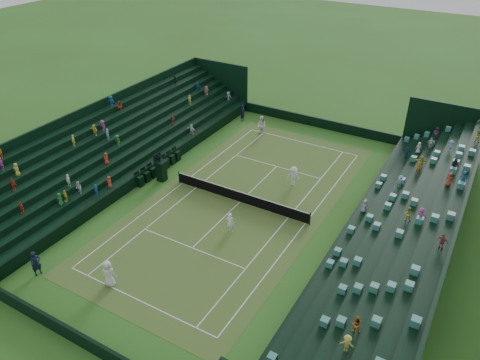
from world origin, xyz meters
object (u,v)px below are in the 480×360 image
Objects in this scene: player_near_west at (109,274)px; player_far_west at (262,126)px; player_far_east at (293,176)px; tennis_net at (240,196)px; player_near_east at (230,222)px; umpire_chair at (161,168)px.

player_far_west is at bearing -104.54° from player_near_west.
player_far_west is 9.60m from player_far_east.
player_far_west is (-4.14, 11.35, 0.45)m from tennis_net.
player_near_east is at bearing -105.98° from player_far_east.
umpire_chair is at bearing -83.89° from player_far_west.
player_near_west is at bearing -113.76° from player_far_east.
player_near_east is at bearing -49.12° from player_far_west.
tennis_net is 12.10m from player_far_west.
player_far_west reaches higher than player_near_east.
player_near_east is 0.94× the size of player_far_east.
umpire_chair is at bearing -38.58° from player_near_east.
player_near_west is 16.84m from player_far_east.
player_far_east is (6.61, -6.96, -0.15)m from player_far_west.
umpire_chair is 1.46× the size of player_near_west.
player_near_west is (4.97, -11.34, -0.23)m from umpire_chair.
tennis_net is 7.43× the size of player_near_east.
player_far_west is at bearing -88.46° from player_near_east.
player_near_west reaches higher than tennis_net.
player_near_east is (1.26, -3.55, 0.26)m from tennis_net.
player_near_east is 8.04m from player_far_east.
umpire_chair is 1.61× the size of player_far_east.
player_far_west reaches higher than tennis_net.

